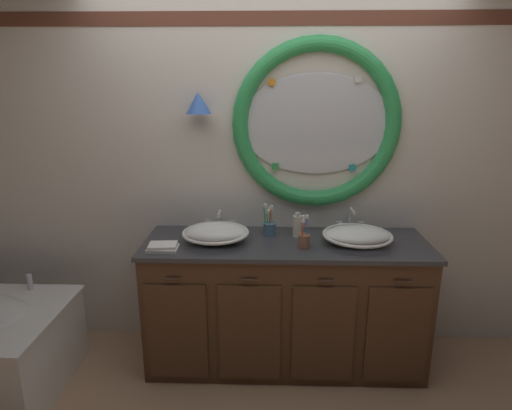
{
  "coord_description": "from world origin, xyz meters",
  "views": [
    {
      "loc": [
        -0.01,
        -2.46,
        1.92
      ],
      "look_at": [
        -0.09,
        0.25,
        1.15
      ],
      "focal_mm": 30.25,
      "sensor_mm": 36.0,
      "label": 1
    }
  ],
  "objects_px": {
    "toothbrush_holder_right": "(304,239)",
    "soap_dispenser": "(298,225)",
    "folded_hand_towel": "(163,247)",
    "sink_basin_left": "(216,233)",
    "toothbrush_holder_left": "(269,228)",
    "sink_basin_right": "(357,235)"
  },
  "relations": [
    {
      "from": "folded_hand_towel",
      "to": "toothbrush_holder_right",
      "type": "bearing_deg",
      "value": 4.62
    },
    {
      "from": "folded_hand_towel",
      "to": "sink_basin_left",
      "type": "bearing_deg",
      "value": 25.93
    },
    {
      "from": "sink_basin_left",
      "to": "sink_basin_right",
      "type": "bearing_deg",
      "value": 0.0
    },
    {
      "from": "toothbrush_holder_left",
      "to": "toothbrush_holder_right",
      "type": "relative_size",
      "value": 1.02
    },
    {
      "from": "sink_basin_left",
      "to": "folded_hand_towel",
      "type": "bearing_deg",
      "value": -154.07
    },
    {
      "from": "toothbrush_holder_right",
      "to": "sink_basin_right",
      "type": "bearing_deg",
      "value": 13.07
    },
    {
      "from": "sink_basin_left",
      "to": "sink_basin_right",
      "type": "height_order",
      "value": "sink_basin_left"
    },
    {
      "from": "toothbrush_holder_right",
      "to": "soap_dispenser",
      "type": "relative_size",
      "value": 1.24
    },
    {
      "from": "toothbrush_holder_left",
      "to": "folded_hand_towel",
      "type": "height_order",
      "value": "toothbrush_holder_left"
    },
    {
      "from": "soap_dispenser",
      "to": "folded_hand_towel",
      "type": "xyz_separation_m",
      "value": [
        -0.87,
        -0.29,
        -0.06
      ]
    },
    {
      "from": "sink_basin_right",
      "to": "toothbrush_holder_left",
      "type": "relative_size",
      "value": 2.03
    },
    {
      "from": "sink_basin_left",
      "to": "toothbrush_holder_right",
      "type": "relative_size",
      "value": 2.01
    },
    {
      "from": "sink_basin_right",
      "to": "toothbrush_holder_right",
      "type": "xyz_separation_m",
      "value": [
        -0.35,
        -0.08,
        -0.0
      ]
    },
    {
      "from": "toothbrush_holder_left",
      "to": "soap_dispenser",
      "type": "relative_size",
      "value": 1.27
    },
    {
      "from": "soap_dispenser",
      "to": "folded_hand_towel",
      "type": "bearing_deg",
      "value": -161.69
    },
    {
      "from": "toothbrush_holder_right",
      "to": "folded_hand_towel",
      "type": "relative_size",
      "value": 1.16
    },
    {
      "from": "sink_basin_left",
      "to": "soap_dispenser",
      "type": "distance_m",
      "value": 0.56
    },
    {
      "from": "toothbrush_holder_right",
      "to": "soap_dispenser",
      "type": "xyz_separation_m",
      "value": [
        -0.03,
        0.21,
        0.02
      ]
    },
    {
      "from": "sink_basin_left",
      "to": "soap_dispenser",
      "type": "xyz_separation_m",
      "value": [
        0.55,
        0.13,
        0.01
      ]
    },
    {
      "from": "sink_basin_right",
      "to": "soap_dispenser",
      "type": "distance_m",
      "value": 0.41
    },
    {
      "from": "sink_basin_left",
      "to": "toothbrush_holder_right",
      "type": "height_order",
      "value": "toothbrush_holder_right"
    },
    {
      "from": "sink_basin_left",
      "to": "toothbrush_holder_left",
      "type": "relative_size",
      "value": 1.97
    }
  ]
}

